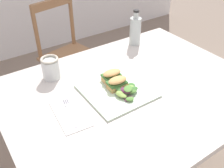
{
  "coord_description": "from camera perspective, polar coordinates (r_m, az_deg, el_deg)",
  "views": [
    {
      "loc": [
        -0.57,
        -0.57,
        1.46
      ],
      "look_at": [
        -0.02,
        0.24,
        0.76
      ],
      "focal_mm": 40.87,
      "sensor_mm": 36.0,
      "label": 1
    }
  ],
  "objects": [
    {
      "name": "napkin_folded",
      "position": [
        1.08,
        -9.26,
        -6.48
      ],
      "size": [
        0.14,
        0.23,
        0.0
      ],
      "primitive_type": "cube",
      "rotation": [
        0.0,
        0.0,
        -0.1
      ],
      "color": "white",
      "rests_on": "dining_table"
    },
    {
      "name": "plate_lunch",
      "position": [
        1.18,
        1.09,
        -1.53
      ],
      "size": [
        0.29,
        0.29,
        0.01
      ],
      "primitive_type": "cube",
      "color": "beige",
      "rests_on": "dining_table"
    },
    {
      "name": "dining_table",
      "position": [
        1.29,
        4.4,
        -5.47
      ],
      "size": [
        1.19,
        0.91,
        0.74
      ],
      "color": "#BCB7AD",
      "rests_on": "ground"
    },
    {
      "name": "mason_jar_iced_tea",
      "position": [
        1.29,
        -13.52,
        3.27
      ],
      "size": [
        0.09,
        0.09,
        0.11
      ],
      "color": "gold",
      "rests_on": "dining_table"
    },
    {
      "name": "sandwich_half_front",
      "position": [
        1.18,
        1.2,
        0.27
      ],
      "size": [
        0.09,
        0.07,
        0.06
      ],
      "color": "tan",
      "rests_on": "plate_lunch"
    },
    {
      "name": "salad_mixed_greens",
      "position": [
        1.15,
        2.93,
        -1.32
      ],
      "size": [
        0.14,
        0.17,
        0.03
      ],
      "color": "#602D47",
      "rests_on": "plate_lunch"
    },
    {
      "name": "fork_on_napkin",
      "position": [
        1.09,
        -9.52,
        -5.78
      ],
      "size": [
        0.06,
        0.19,
        0.0
      ],
      "color": "silver",
      "rests_on": "napkin_folded"
    },
    {
      "name": "sandwich_half_back",
      "position": [
        1.22,
        -0.19,
        1.86
      ],
      "size": [
        0.09,
        0.07,
        0.06
      ],
      "color": "tan",
      "rests_on": "plate_lunch"
    },
    {
      "name": "chair_wooden_far",
      "position": [
        2.09,
        -9.66,
        6.24
      ],
      "size": [
        0.48,
        0.48,
        0.87
      ],
      "color": "#8E6642",
      "rests_on": "ground"
    },
    {
      "name": "bottle_cold_brew",
      "position": [
        1.57,
        5.19,
        11.47
      ],
      "size": [
        0.07,
        0.07,
        0.21
      ],
      "color": "#472819",
      "rests_on": "dining_table"
    }
  ]
}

